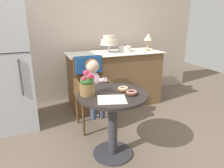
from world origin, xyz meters
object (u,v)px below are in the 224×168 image
at_px(refrigerator, 6,66).
at_px(flower_vase, 87,84).
at_px(cafe_table, 113,112).
at_px(tiered_cake_stand, 109,41).
at_px(seated_child, 94,81).
at_px(donut_mid, 132,93).
at_px(round_layer_cake, 125,49).
at_px(donut_front, 123,89).
at_px(wicker_chair, 90,81).
at_px(table_lamp, 148,38).

bearing_deg(refrigerator, flower_vase, -52.42).
bearing_deg(cafe_table, tiered_cake_stand, 71.01).
xyz_separation_m(seated_child, tiered_cake_stand, (0.47, 0.70, 0.40)).
distance_m(donut_mid, round_layer_cake, 1.54).
bearing_deg(donut_front, cafe_table, -163.13).
bearing_deg(refrigerator, cafe_table, -46.33).
bearing_deg(tiered_cake_stand, seated_child, -124.14).
bearing_deg(wicker_chair, flower_vase, -105.54).
bearing_deg(table_lamp, wicker_chair, -156.44).
bearing_deg(round_layer_cake, donut_mid, -111.97).
bearing_deg(refrigerator, wicker_chair, -18.53).
bearing_deg(wicker_chair, donut_front, -75.37).
bearing_deg(tiered_cake_stand, donut_mid, -101.49).
relative_size(round_layer_cake, table_lamp, 0.73).
xyz_separation_m(cafe_table, round_layer_cake, (0.74, 1.32, 0.44)).
bearing_deg(seated_child, cafe_table, -87.49).
relative_size(donut_mid, table_lamp, 0.43).
relative_size(wicker_chair, tiered_cake_stand, 3.18).
xyz_separation_m(donut_mid, refrigerator, (-1.21, 1.20, 0.11)).
relative_size(cafe_table, round_layer_cake, 3.47).
bearing_deg(cafe_table, wicker_chair, 92.00).
relative_size(donut_mid, flower_vase, 0.51).
bearing_deg(cafe_table, donut_mid, -30.79).
relative_size(flower_vase, tiered_cake_stand, 0.81).
distance_m(table_lamp, refrigerator, 2.21).
bearing_deg(donut_mid, seated_child, 105.20).
bearing_deg(refrigerator, seated_child, -25.98).
distance_m(wicker_chair, tiered_cake_stand, 0.85).
distance_m(donut_mid, table_lamp, 1.72).
xyz_separation_m(seated_child, table_lamp, (1.16, 0.66, 0.44)).
distance_m(seated_child, round_layer_cake, 1.08).
bearing_deg(donut_front, flower_vase, 177.33).
distance_m(seated_child, table_lamp, 1.41).
bearing_deg(donut_mid, round_layer_cake, 68.03).
relative_size(wicker_chair, table_lamp, 3.35).
bearing_deg(refrigerator, table_lamp, 4.31).
relative_size(donut_front, tiered_cake_stand, 0.39).
bearing_deg(wicker_chair, cafe_table, -85.92).
bearing_deg(round_layer_cake, tiered_cake_stand, -175.45).
xyz_separation_m(donut_front, flower_vase, (-0.38, 0.02, 0.09)).
relative_size(tiered_cake_stand, table_lamp, 1.05).
bearing_deg(donut_mid, table_lamp, 54.40).
bearing_deg(refrigerator, tiered_cake_stand, 7.61).
relative_size(round_layer_cake, refrigerator, 0.12).
relative_size(cafe_table, donut_mid, 5.83).
relative_size(donut_mid, tiered_cake_stand, 0.41).
bearing_deg(wicker_chair, round_layer_cake, 38.67).
xyz_separation_m(table_lamp, refrigerator, (-2.19, -0.16, -0.27)).
height_order(seated_child, tiered_cake_stand, tiered_cake_stand).
bearing_deg(wicker_chair, refrigerator, 163.55).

